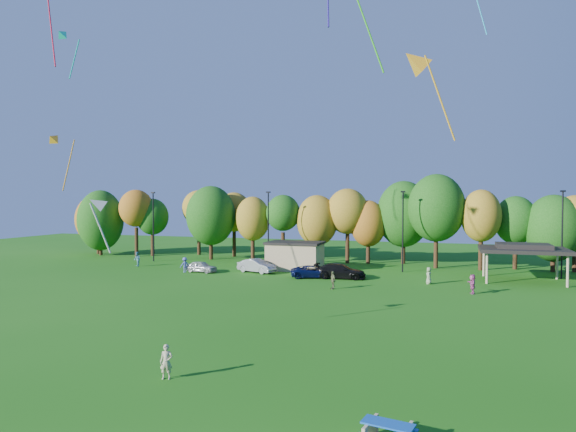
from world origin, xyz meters
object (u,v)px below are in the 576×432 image
(picnic_table, at_px, (388,432))
(car_d, at_px, (340,271))
(car_a, at_px, (201,267))
(car_b, at_px, (257,266))
(car_c, at_px, (313,272))
(kite_flyer, at_px, (166,362))

(picnic_table, xyz_separation_m, car_d, (-8.91, 34.57, 0.33))
(car_a, xyz_separation_m, car_b, (6.02, 1.65, 0.13))
(car_a, bearing_deg, car_b, -67.57)
(car_c, bearing_deg, kite_flyer, 163.23)
(kite_flyer, distance_m, car_a, 34.08)
(kite_flyer, xyz_separation_m, car_b, (-8.22, 32.62, -0.05))
(picnic_table, height_order, car_b, car_b)
(picnic_table, xyz_separation_m, car_c, (-11.74, 34.18, 0.20))
(car_d, bearing_deg, kite_flyer, 173.12)
(car_b, xyz_separation_m, car_c, (6.88, -1.71, -0.11))
(car_b, bearing_deg, car_d, -79.70)
(car_a, bearing_deg, kite_flyer, -148.25)
(car_b, bearing_deg, picnic_table, -134.57)
(kite_flyer, relative_size, car_b, 0.35)
(picnic_table, distance_m, car_d, 35.70)
(car_c, relative_size, car_d, 0.87)
(car_a, relative_size, car_b, 0.81)
(car_a, distance_m, car_c, 12.89)
(car_b, distance_m, car_c, 7.09)
(kite_flyer, relative_size, car_a, 0.43)
(kite_flyer, height_order, car_b, kite_flyer)
(picnic_table, relative_size, car_d, 0.37)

